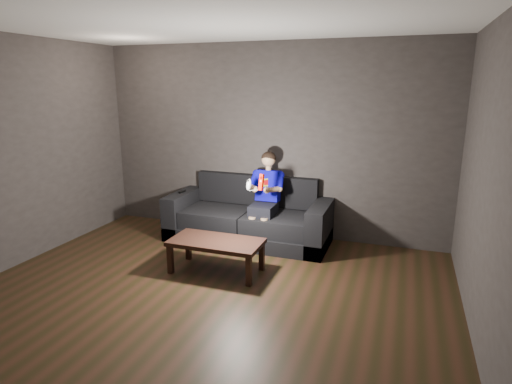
% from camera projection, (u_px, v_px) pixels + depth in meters
% --- Properties ---
extents(floor, '(5.00, 5.00, 0.00)m').
position_uv_depth(floor, '(187.00, 315.00, 4.07)').
color(floor, black).
rests_on(floor, ground).
extents(back_wall, '(5.00, 0.04, 2.70)m').
position_uv_depth(back_wall, '(268.00, 141.00, 6.02)').
color(back_wall, '#342F2D').
rests_on(back_wall, ground).
extents(right_wall, '(0.04, 5.00, 2.70)m').
position_uv_depth(right_wall, '(504.00, 201.00, 2.93)').
color(right_wall, '#342F2D').
rests_on(right_wall, ground).
extents(ceiling, '(5.00, 5.00, 0.02)m').
position_uv_depth(ceiling, '(173.00, 11.00, 3.41)').
color(ceiling, silver).
rests_on(ceiling, back_wall).
extents(sofa, '(2.24, 0.97, 0.87)m').
position_uv_depth(sofa, '(250.00, 220.00, 6.00)').
color(sofa, black).
rests_on(sofa, floor).
extents(child, '(0.47, 0.58, 1.16)m').
position_uv_depth(child, '(266.00, 191.00, 5.75)').
color(child, black).
rests_on(child, sofa).
extents(wii_remote_red, '(0.07, 0.08, 0.21)m').
position_uv_depth(wii_remote_red, '(261.00, 182.00, 5.26)').
color(wii_remote_red, red).
rests_on(wii_remote_red, child).
extents(nunchuk_white, '(0.08, 0.10, 0.15)m').
position_uv_depth(nunchuk_white, '(249.00, 184.00, 5.33)').
color(nunchuk_white, silver).
rests_on(nunchuk_white, child).
extents(wii_remote_black, '(0.05, 0.14, 0.03)m').
position_uv_depth(wii_remote_black, '(182.00, 192.00, 6.17)').
color(wii_remote_black, black).
rests_on(wii_remote_black, sofa).
extents(coffee_table, '(1.06, 0.53, 0.39)m').
position_uv_depth(coffee_table, '(216.00, 244.00, 4.93)').
color(coffee_table, black).
rests_on(coffee_table, floor).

